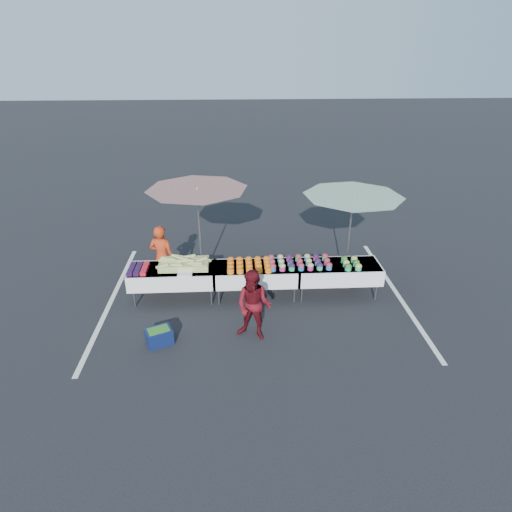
{
  "coord_description": "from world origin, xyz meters",
  "views": [
    {
      "loc": [
        -0.43,
        -8.21,
        5.03
      ],
      "look_at": [
        0.0,
        0.0,
        1.0
      ],
      "focal_mm": 30.0,
      "sensor_mm": 36.0,
      "label": 1
    }
  ],
  "objects_px": {
    "vendor": "(162,257)",
    "table_right": "(337,271)",
    "umbrella_right": "(352,204)",
    "customer": "(254,306)",
    "umbrella_left": "(197,197)",
    "storage_bin": "(159,336)",
    "table_center": "(256,273)",
    "table_left": "(173,275)"
  },
  "relations": [
    {
      "from": "table_left",
      "to": "storage_bin",
      "type": "distance_m",
      "value": 1.66
    },
    {
      "from": "umbrella_right",
      "to": "table_left",
      "type": "bearing_deg",
      "value": -174.14
    },
    {
      "from": "vendor",
      "to": "storage_bin",
      "type": "height_order",
      "value": "vendor"
    },
    {
      "from": "customer",
      "to": "table_right",
      "type": "bearing_deg",
      "value": 60.4
    },
    {
      "from": "table_right",
      "to": "umbrella_left",
      "type": "distance_m",
      "value": 3.48
    },
    {
      "from": "table_left",
      "to": "table_center",
      "type": "relative_size",
      "value": 1.0
    },
    {
      "from": "table_center",
      "to": "vendor",
      "type": "height_order",
      "value": "vendor"
    },
    {
      "from": "umbrella_right",
      "to": "customer",
      "type": "bearing_deg",
      "value": -139.42
    },
    {
      "from": "table_right",
      "to": "umbrella_left",
      "type": "height_order",
      "value": "umbrella_left"
    },
    {
      "from": "vendor",
      "to": "table_left",
      "type": "bearing_deg",
      "value": 131.28
    },
    {
      "from": "table_center",
      "to": "vendor",
      "type": "xyz_separation_m",
      "value": [
        -2.1,
        0.55,
        0.18
      ]
    },
    {
      "from": "umbrella_left",
      "to": "table_center",
      "type": "bearing_deg",
      "value": -32.77
    },
    {
      "from": "table_right",
      "to": "umbrella_left",
      "type": "xyz_separation_m",
      "value": [
        -3.04,
        0.8,
        1.49
      ]
    },
    {
      "from": "table_left",
      "to": "storage_bin",
      "type": "relative_size",
      "value": 3.27
    },
    {
      "from": "vendor",
      "to": "customer",
      "type": "bearing_deg",
      "value": 146.59
    },
    {
      "from": "vendor",
      "to": "storage_bin",
      "type": "bearing_deg",
      "value": 107.88
    },
    {
      "from": "umbrella_right",
      "to": "storage_bin",
      "type": "distance_m",
      "value": 4.84
    },
    {
      "from": "table_right",
      "to": "table_left",
      "type": "bearing_deg",
      "value": 180.0
    },
    {
      "from": "table_center",
      "to": "umbrella_left",
      "type": "distance_m",
      "value": 2.1
    },
    {
      "from": "table_right",
      "to": "storage_bin",
      "type": "bearing_deg",
      "value": -156.63
    },
    {
      "from": "table_center",
      "to": "customer",
      "type": "distance_m",
      "value": 1.51
    },
    {
      "from": "customer",
      "to": "umbrella_right",
      "type": "distance_m",
      "value": 3.19
    },
    {
      "from": "customer",
      "to": "storage_bin",
      "type": "xyz_separation_m",
      "value": [
        -1.78,
        -0.1,
        -0.55
      ]
    },
    {
      "from": "table_center",
      "to": "umbrella_left",
      "type": "height_order",
      "value": "umbrella_left"
    },
    {
      "from": "table_left",
      "to": "storage_bin",
      "type": "xyz_separation_m",
      "value": [
        -0.1,
        -1.6,
        -0.42
      ]
    },
    {
      "from": "vendor",
      "to": "table_right",
      "type": "bearing_deg",
      "value": -175.43
    },
    {
      "from": "vendor",
      "to": "table_center",
      "type": "bearing_deg",
      "value": 177.93
    },
    {
      "from": "table_center",
      "to": "umbrella_right",
      "type": "xyz_separation_m",
      "value": [
        2.1,
        0.4,
        1.42
      ]
    },
    {
      "from": "table_center",
      "to": "table_right",
      "type": "height_order",
      "value": "same"
    },
    {
      "from": "table_left",
      "to": "storage_bin",
      "type": "height_order",
      "value": "table_left"
    },
    {
      "from": "umbrella_right",
      "to": "table_center",
      "type": "bearing_deg",
      "value": -169.2
    },
    {
      "from": "customer",
      "to": "table_center",
      "type": "bearing_deg",
      "value": 107.79
    },
    {
      "from": "customer",
      "to": "storage_bin",
      "type": "distance_m",
      "value": 1.87
    },
    {
      "from": "table_left",
      "to": "table_center",
      "type": "bearing_deg",
      "value": 0.0
    },
    {
      "from": "table_right",
      "to": "vendor",
      "type": "bearing_deg",
      "value": 171.97
    },
    {
      "from": "umbrella_right",
      "to": "umbrella_left",
      "type": "bearing_deg",
      "value": 173.17
    },
    {
      "from": "umbrella_left",
      "to": "umbrella_right",
      "type": "xyz_separation_m",
      "value": [
        3.34,
        -0.4,
        -0.07
      ]
    },
    {
      "from": "table_left",
      "to": "vendor",
      "type": "bearing_deg",
      "value": 118.69
    },
    {
      "from": "vendor",
      "to": "customer",
      "type": "xyz_separation_m",
      "value": [
        1.98,
        -2.05,
        -0.05
      ]
    },
    {
      "from": "table_right",
      "to": "umbrella_right",
      "type": "xyz_separation_m",
      "value": [
        0.3,
        0.4,
        1.42
      ]
    },
    {
      "from": "table_left",
      "to": "umbrella_left",
      "type": "bearing_deg",
      "value": 55.14
    },
    {
      "from": "umbrella_right",
      "to": "table_right",
      "type": "bearing_deg",
      "value": -126.6
    }
  ]
}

